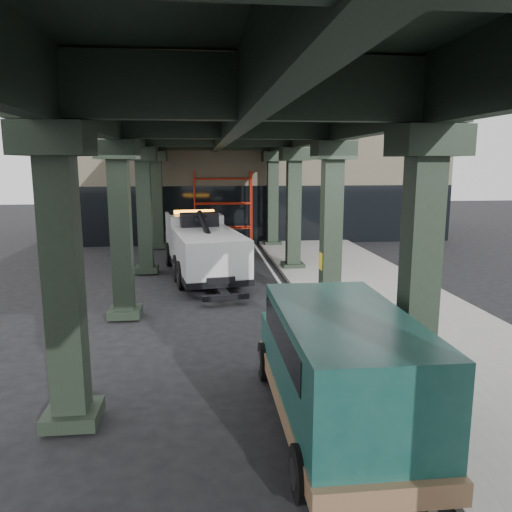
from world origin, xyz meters
TOP-DOWN VIEW (x-y plane):
  - ground at (0.00, 0.00)m, footprint 90.00×90.00m
  - sidewalk at (4.50, 2.00)m, footprint 5.00×40.00m
  - lane_stripe at (1.70, 2.00)m, footprint 0.12×38.00m
  - viaduct at (-0.40, 2.00)m, footprint 7.40×32.00m
  - building at (2.00, 20.00)m, footprint 22.00×10.00m
  - scaffolding at (0.00, 14.64)m, footprint 3.08×0.88m
  - tow_truck at (-1.19, 7.48)m, footprint 3.31×8.08m
  - towed_van at (1.00, -4.67)m, footprint 2.11×5.22m

SIDE VIEW (x-z plane):
  - ground at x=0.00m, z-range 0.00..0.00m
  - lane_stripe at x=1.70m, z-range 0.00..0.01m
  - sidewalk at x=4.50m, z-range 0.00..0.15m
  - towed_van at x=1.00m, z-range 0.08..2.19m
  - tow_truck at x=-1.19m, z-range -0.03..2.55m
  - scaffolding at x=0.00m, z-range 0.11..4.11m
  - building at x=2.00m, z-range 0.00..8.00m
  - viaduct at x=-0.40m, z-range 2.26..8.66m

